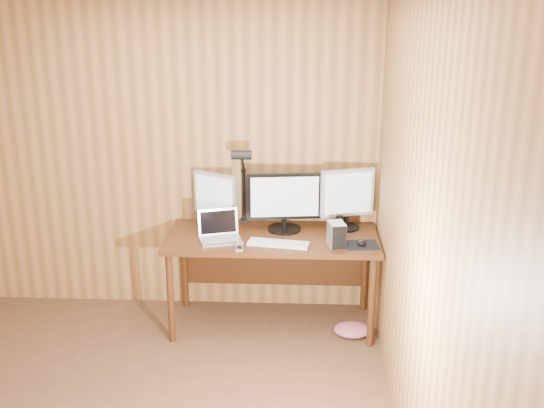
# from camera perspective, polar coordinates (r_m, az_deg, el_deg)

# --- Properties ---
(room_shell) EXTENTS (4.00, 4.00, 4.00)m
(room_shell) POSITION_cam_1_polar(r_m,az_deg,el_deg) (3.32, -17.65, -4.37)
(room_shell) COLOR brown
(room_shell) RESTS_ON ground
(desk) EXTENTS (1.60, 0.70, 0.75)m
(desk) POSITION_cam_1_polar(r_m,az_deg,el_deg) (4.93, 0.07, -3.89)
(desk) COLOR #44220E
(desk) RESTS_ON floor
(monitor_center) EXTENTS (0.59, 0.26, 0.46)m
(monitor_center) POSITION_cam_1_polar(r_m,az_deg,el_deg) (4.86, 1.13, 0.29)
(monitor_center) COLOR black
(monitor_center) RESTS_ON desk
(monitor_left) EXTENTS (0.35, 0.21, 0.43)m
(monitor_left) POSITION_cam_1_polar(r_m,az_deg,el_deg) (4.98, -5.12, 0.54)
(monitor_left) COLOR black
(monitor_left) RESTS_ON desk
(monitor_right) EXTENTS (0.42, 0.20, 0.48)m
(monitor_right) POSITION_cam_1_polar(r_m,az_deg,el_deg) (4.92, 6.75, 0.63)
(monitor_right) COLOR black
(monitor_right) RESTS_ON desk
(laptop) EXTENTS (0.36, 0.31, 0.22)m
(laptop) POSITION_cam_1_polar(r_m,az_deg,el_deg) (4.76, -4.72, -2.54)
(laptop) COLOR silver
(laptop) RESTS_ON desk
(keyboard) EXTENTS (0.46, 0.21, 0.02)m
(keyboard) POSITION_cam_1_polar(r_m,az_deg,el_deg) (4.65, 0.57, -3.55)
(keyboard) COLOR white
(keyboard) RESTS_ON desk
(mousepad) EXTENTS (0.26, 0.22, 0.00)m
(mousepad) POSITION_cam_1_polar(r_m,az_deg,el_deg) (4.69, 8.00, -3.65)
(mousepad) COLOR black
(mousepad) RESTS_ON desk
(mouse) EXTENTS (0.08, 0.11, 0.04)m
(mouse) POSITION_cam_1_polar(r_m,az_deg,el_deg) (4.68, 8.01, -3.42)
(mouse) COLOR black
(mouse) RESTS_ON mousepad
(hard_drive) EXTENTS (0.14, 0.18, 0.17)m
(hard_drive) POSITION_cam_1_polar(r_m,az_deg,el_deg) (4.63, 5.81, -2.72)
(hard_drive) COLOR silver
(hard_drive) RESTS_ON desk
(phone) EXTENTS (0.07, 0.11, 0.01)m
(phone) POSITION_cam_1_polar(r_m,az_deg,el_deg) (4.58, -2.99, -3.97)
(phone) COLOR silver
(phone) RESTS_ON desk
(speaker) EXTENTS (0.05, 0.05, 0.12)m
(speaker) POSITION_cam_1_polar(r_m,az_deg,el_deg) (4.94, 6.08, -1.71)
(speaker) COLOR black
(speaker) RESTS_ON desk
(desk_lamp) EXTENTS (0.15, 0.22, 0.67)m
(desk_lamp) POSITION_cam_1_polar(r_m,az_deg,el_deg) (4.93, -2.65, 2.60)
(desk_lamp) COLOR black
(desk_lamp) RESTS_ON desk
(fabric_pile) EXTENTS (0.29, 0.24, 0.09)m
(fabric_pile) POSITION_cam_1_polar(r_m,az_deg,el_deg) (5.00, 7.20, -11.13)
(fabric_pile) COLOR #BF5C68
(fabric_pile) RESTS_ON floor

